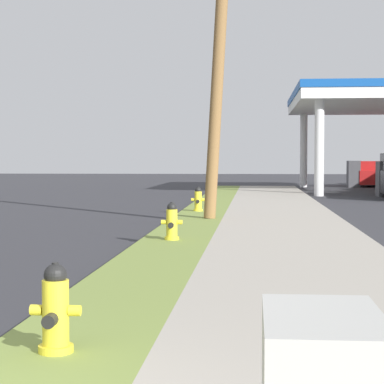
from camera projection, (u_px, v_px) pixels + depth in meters
fire_hydrant_nearest at (55, 313)px, 6.03m from camera, size 0.42×0.38×0.74m
fire_hydrant_second at (172, 223)px, 14.44m from camera, size 0.42×0.38×0.74m
fire_hydrant_third at (198, 200)px, 22.39m from camera, size 0.42×0.37×0.74m
utility_pole_midground at (220, 28)px, 19.30m from camera, size 1.44×0.78×9.92m
car_red_by_far_pump at (372, 175)px, 45.64m from camera, size 2.17×4.60×1.57m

